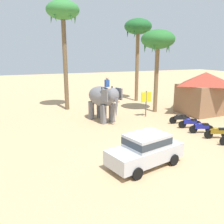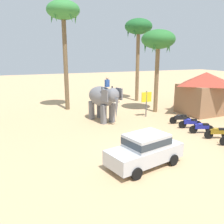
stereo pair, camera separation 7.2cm
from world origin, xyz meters
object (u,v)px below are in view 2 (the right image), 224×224
object	(u,v)px
elephant_with_mahout	(103,99)
motorcycle_far_in_row	(190,123)
palm_tree_near_hut	(63,15)
palm_tree_far_back	(158,42)
car_sedan_foreground	(145,149)
motorcycle_mid_row	(217,132)
motorcycle_end_of_row	(180,118)
signboard_yellow	(146,99)
palm_tree_left_of_road	(138,30)
motorcycle_fourth_in_row	(202,127)
roadside_hut	(205,92)

from	to	relation	value
elephant_with_mahout	motorcycle_far_in_row	size ratio (longest dim) A/B	2.36
elephant_with_mahout	palm_tree_near_hut	xyz separation A→B (m)	(-1.87, 5.68, 7.35)
palm_tree_far_back	car_sedan_foreground	bearing A→B (deg)	-125.32
motorcycle_mid_row	motorcycle_end_of_row	bearing A→B (deg)	90.21
elephant_with_mahout	signboard_yellow	world-z (taller)	elephant_with_mahout
motorcycle_end_of_row	palm_tree_near_hut	xyz separation A→B (m)	(-7.52, 8.92, 8.87)
motorcycle_end_of_row	palm_tree_near_hut	world-z (taller)	palm_tree_near_hut
car_sedan_foreground	palm_tree_near_hut	bearing A→B (deg)	93.50
elephant_with_mahout	motorcycle_mid_row	size ratio (longest dim) A/B	2.34
palm_tree_near_hut	palm_tree_left_of_road	world-z (taller)	palm_tree_near_hut
signboard_yellow	palm_tree_far_back	bearing A→B (deg)	35.11
palm_tree_near_hut	signboard_yellow	world-z (taller)	palm_tree_near_hut
motorcycle_mid_row	motorcycle_end_of_row	xyz separation A→B (m)	(-0.01, 3.95, 0.00)
motorcycle_end_of_row	car_sedan_foreground	bearing A→B (deg)	-140.20
motorcycle_fourth_in_row	palm_tree_near_hut	world-z (taller)	palm_tree_near_hut
palm_tree_far_back	motorcycle_fourth_in_row	bearing A→B (deg)	-94.57
elephant_with_mahout	roadside_hut	distance (m)	10.22
motorcycle_mid_row	signboard_yellow	size ratio (longest dim) A/B	0.71
motorcycle_fourth_in_row	motorcycle_far_in_row	world-z (taller)	same
palm_tree_left_of_road	motorcycle_fourth_in_row	bearing A→B (deg)	-97.28
car_sedan_foreground	elephant_with_mahout	xyz separation A→B (m)	(0.99, 8.77, 1.06)
motorcycle_fourth_in_row	motorcycle_end_of_row	size ratio (longest dim) A/B	0.98
motorcycle_mid_row	roadside_hut	xyz separation A→B (m)	(4.50, 6.12, 1.66)
palm_tree_far_back	motorcycle_far_in_row	bearing A→B (deg)	-94.96
roadside_hut	motorcycle_mid_row	bearing A→B (deg)	-126.31
motorcycle_far_in_row	roadside_hut	bearing A→B (deg)	37.31
motorcycle_mid_row	palm_tree_left_of_road	world-z (taller)	palm_tree_left_of_road
elephant_with_mahout	roadside_hut	size ratio (longest dim) A/B	0.78
car_sedan_foreground	motorcycle_fourth_in_row	world-z (taller)	car_sedan_foreground
motorcycle_far_in_row	palm_tree_far_back	xyz separation A→B (m)	(0.50, 5.75, 6.34)
motorcycle_end_of_row	palm_tree_left_of_road	world-z (taller)	palm_tree_left_of_road
elephant_with_mahout	palm_tree_far_back	size ratio (longest dim) A/B	0.51
motorcycle_far_in_row	palm_tree_near_hut	bearing A→B (deg)	125.87
elephant_with_mahout	motorcycle_far_in_row	world-z (taller)	elephant_with_mahout
roadside_hut	palm_tree_left_of_road	bearing A→B (deg)	110.37
car_sedan_foreground	palm_tree_left_of_road	xyz separation A→B (m)	(8.13, 15.84, 7.51)
motorcycle_mid_row	signboard_yellow	world-z (taller)	signboard_yellow
palm_tree_near_hut	motorcycle_mid_row	bearing A→B (deg)	-59.65
motorcycle_far_in_row	motorcycle_mid_row	bearing A→B (deg)	-87.50
motorcycle_far_in_row	palm_tree_far_back	bearing A→B (deg)	85.04
palm_tree_left_of_road	palm_tree_far_back	bearing A→B (deg)	-100.49
motorcycle_end_of_row	palm_tree_left_of_road	xyz separation A→B (m)	(1.49, 10.30, 7.98)
elephant_with_mahout	signboard_yellow	size ratio (longest dim) A/B	1.67
motorcycle_far_in_row	motorcycle_fourth_in_row	bearing A→B (deg)	-92.83
motorcycle_mid_row	palm_tree_near_hut	xyz separation A→B (m)	(-7.54, 12.87, 8.87)
motorcycle_mid_row	palm_tree_near_hut	distance (m)	17.36
car_sedan_foreground	motorcycle_mid_row	world-z (taller)	car_sedan_foreground
motorcycle_mid_row	palm_tree_far_back	distance (m)	10.50
palm_tree_near_hut	palm_tree_far_back	bearing A→B (deg)	-29.68
palm_tree_far_back	signboard_yellow	distance (m)	5.60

